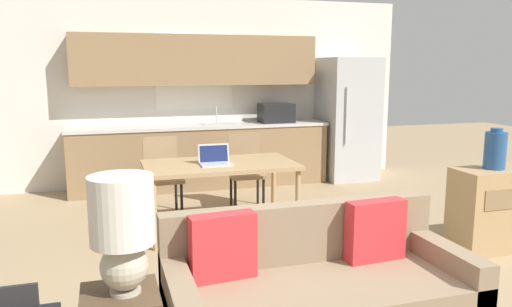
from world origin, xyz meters
name	(u,v)px	position (x,y,z in m)	size (l,w,h in m)	color
wall_back	(196,91)	(0.00, 4.63, 1.35)	(6.40, 0.07, 2.70)	silver
kitchen_counter	(202,128)	(0.02, 4.33, 0.84)	(3.66, 0.65, 2.15)	#8E704C
refrigerator	(348,119)	(2.26, 4.20, 0.92)	(0.77, 0.79, 1.84)	#B7BABC
dining_table	(220,169)	(-0.19, 2.27, 0.67)	(1.55, 0.88, 0.73)	tan
couch	(316,292)	(-0.12, -0.03, 0.35)	(1.84, 0.80, 0.86)	#3D2D1E
table_lamp	(122,227)	(-1.25, -0.14, 0.91)	(0.33, 0.33, 0.62)	#B2A893
credenza	(502,208)	(2.25, 1.01, 0.39)	(0.97, 0.41, 0.78)	tan
vase	(495,150)	(2.12, 1.02, 0.95)	(0.19, 0.19, 0.38)	#234C84
dining_chair_far_right	(246,168)	(0.31, 3.08, 0.49)	(0.46, 0.46, 0.90)	#997A56
dining_chair_far_left	(162,172)	(-0.69, 3.11, 0.49)	(0.44, 0.44, 0.90)	#997A56
laptop	(215,160)	(-0.25, 2.22, 0.78)	(0.32, 0.26, 0.20)	#B7BABC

